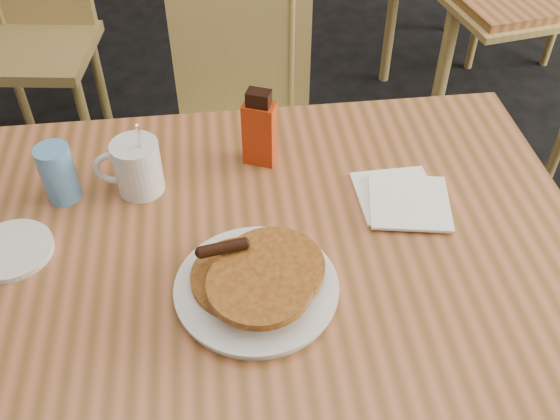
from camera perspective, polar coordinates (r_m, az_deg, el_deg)
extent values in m
cube|color=#A85F3B|center=(1.13, -3.61, -4.01)|extent=(1.31, 0.91, 0.04)
cube|color=#A4884D|center=(1.14, -3.58, -4.51)|extent=(1.35, 0.95, 0.02)
cylinder|color=#A4884D|center=(1.73, 15.35, -2.83)|extent=(0.04, 0.04, 0.71)
cylinder|color=#A4884D|center=(2.23, 14.08, 9.41)|extent=(0.04, 0.04, 0.71)
cube|color=#A4884D|center=(1.82, -3.03, 4.85)|extent=(0.43, 0.43, 0.04)
cube|color=#A4884D|center=(1.84, -3.51, 14.07)|extent=(0.40, 0.07, 0.43)
cylinder|color=#A4884D|center=(1.86, -7.53, -3.80)|extent=(0.04, 0.04, 0.40)
cylinder|color=#A4884D|center=(2.09, 1.41, 3.10)|extent=(0.04, 0.04, 0.40)
cylinder|color=#A4884D|center=(3.07, 17.67, 16.10)|extent=(0.04, 0.04, 0.47)
cube|color=#A4884D|center=(2.46, -21.54, 13.33)|extent=(0.44, 0.44, 0.04)
cylinder|color=#A4884D|center=(2.67, -16.16, 11.36)|extent=(0.04, 0.04, 0.42)
cylinder|color=silver|center=(1.04, -2.16, -7.25)|extent=(0.26, 0.26, 0.02)
cylinder|color=silver|center=(1.03, -2.17, -7.01)|extent=(0.27, 0.27, 0.01)
cylinder|color=#A46422|center=(1.04, -3.52, -6.14)|extent=(0.17, 0.17, 0.01)
cylinder|color=#A46422|center=(1.03, -0.67, -5.25)|extent=(0.17, 0.17, 0.01)
cylinder|color=#A46422|center=(0.99, -1.88, -6.81)|extent=(0.17, 0.17, 0.01)
cylinder|color=black|center=(1.02, -5.26, -3.47)|extent=(0.08, 0.04, 0.02)
cylinder|color=silver|center=(1.22, -12.86, 3.85)|extent=(0.09, 0.09, 0.11)
torus|color=silver|center=(1.23, -15.05, 3.71)|extent=(0.07, 0.01, 0.07)
cylinder|color=black|center=(1.19, -13.20, 5.52)|extent=(0.08, 0.08, 0.01)
cylinder|color=silver|center=(1.20, -12.53, 5.28)|extent=(0.02, 0.06, 0.16)
cube|color=maroon|center=(1.25, -1.88, 7.00)|extent=(0.07, 0.06, 0.14)
cube|color=black|center=(1.20, -1.97, 10.17)|extent=(0.05, 0.04, 0.03)
cube|color=white|center=(1.23, 10.57, 1.35)|extent=(0.16, 0.16, 0.01)
cube|color=white|center=(1.21, 11.74, 0.70)|extent=(0.17, 0.17, 0.01)
cylinder|color=#548BC4|center=(1.24, -19.62, 3.17)|extent=(0.07, 0.07, 0.12)
cylinder|color=silver|center=(1.20, -23.37, -3.41)|extent=(0.15, 0.15, 0.01)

